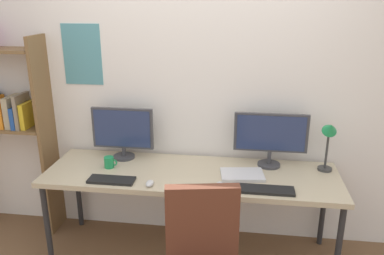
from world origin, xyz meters
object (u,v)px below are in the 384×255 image
keyboard_left (111,180)px  laptop_closed (242,175)px  monitor_left (123,131)px  mouse_left_side (150,183)px  desk (191,178)px  mouse_right_side (220,185)px  keyboard_right (266,190)px  coffee_mug (109,162)px  monitor_right (271,136)px  desk_lamp (329,137)px

keyboard_left → laptop_closed: (0.95, 0.22, 0.00)m
monitor_left → mouse_left_side: (0.33, -0.47, -0.22)m
desk → mouse_left_side: size_ratio=23.54×
desk → mouse_right_side: (0.24, -0.21, 0.07)m
desk → keyboard_right: size_ratio=5.75×
monitor_left → coffee_mug: bearing=-104.4°
coffee_mug → monitor_left: bearing=75.6°
laptop_closed → keyboard_left: bearing=-175.0°
keyboard_right → mouse_right_side: (-0.32, 0.02, 0.01)m
monitor_right → mouse_left_side: (-0.87, -0.47, -0.24)m
desk → keyboard_left: (-0.56, -0.23, 0.06)m
monitor_right → desk_lamp: monitor_right is taller
laptop_closed → mouse_left_side: bearing=-167.6°
monitor_left → monitor_right: 1.20m
keyboard_left → coffee_mug: bearing=112.1°
keyboard_right → mouse_left_side: size_ratio=4.09×
monitor_right → keyboard_right: 0.51m
monitor_left → mouse_left_side: 0.62m
monitor_left → keyboard_right: 1.26m
monitor_right → desk_lamp: (0.43, -0.05, 0.03)m
desk_lamp → keyboard_right: (-0.47, -0.39, -0.28)m
desk → monitor_right: 0.70m
mouse_right_side → coffee_mug: size_ratio=0.91×
keyboard_left → mouse_left_side: mouse_left_side is taller
desk_lamp → laptop_closed: (-0.64, -0.18, -0.27)m
keyboard_left → desk_lamp: bearing=13.9°
mouse_right_side → coffee_mug: coffee_mug is taller
laptop_closed → desk_lamp: bearing=7.6°
mouse_right_side → monitor_right: bearing=49.3°
keyboard_left → laptop_closed: laptop_closed is taller
mouse_left_side → mouse_right_side: 0.50m
desk → coffee_mug: size_ratio=21.32×
keyboard_right → mouse_right_side: bearing=176.6°
desk → monitor_left: size_ratio=4.42×
desk → coffee_mug: 0.66m
desk → mouse_right_side: size_ratio=23.54×
keyboard_right → mouse_left_side: mouse_left_side is taller
keyboard_right → mouse_left_side: 0.83m
desk → desk_lamp: 1.10m
keyboard_left → keyboard_right: 1.12m
keyboard_right → mouse_left_side: bearing=-178.2°
monitor_left → mouse_right_side: size_ratio=5.32×
mouse_right_side → keyboard_left: bearing=-178.6°
coffee_mug → keyboard_left: bearing=-67.9°
laptop_closed → monitor_left: bearing=159.3°
desk → keyboard_left: keyboard_left is taller
keyboard_left → coffee_mug: (-0.09, 0.23, 0.04)m
desk → mouse_left_side: 0.37m
monitor_right → keyboard_right: bearing=-95.2°
laptop_closed → desk: bearing=170.3°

